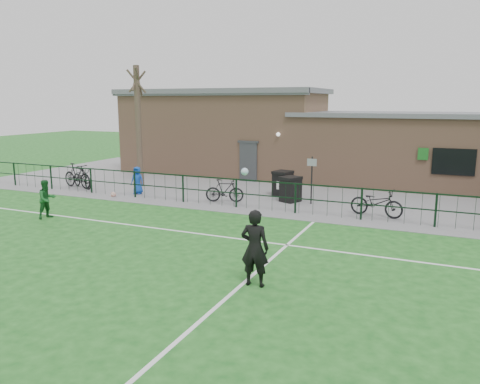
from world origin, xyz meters
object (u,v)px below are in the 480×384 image
at_px(bare_tree, 139,127).
at_px(spectator_child, 137,180).
at_px(bicycle_c, 82,178).
at_px(ball_ground, 113,194).
at_px(wheelie_bin_left, 290,190).
at_px(bicycle_d, 225,191).
at_px(sign_post, 312,180).
at_px(outfield_player, 47,199).
at_px(bicycle_e, 376,203).
at_px(bicycle_b, 77,176).
at_px(wheelie_bin_right, 283,184).

distance_m(bare_tree, spectator_child, 3.16).
bearing_deg(bicycle_c, ball_ground, -88.42).
relative_size(wheelie_bin_left, ball_ground, 4.23).
xyz_separation_m(wheelie_bin_left, bicycle_d, (-2.55, -1.21, -0.01)).
xyz_separation_m(bicycle_c, ball_ground, (2.82, -1.16, -0.42)).
distance_m(sign_post, outfield_player, 10.41).
distance_m(bicycle_d, ball_ground, 5.22).
relative_size(sign_post, bicycle_e, 1.01).
relative_size(wheelie_bin_left, sign_post, 0.50).
relative_size(wheelie_bin_left, outfield_player, 0.70).
distance_m(bicycle_b, bicycle_e, 14.45).
bearing_deg(bare_tree, outfield_player, -83.32).
distance_m(bicycle_c, outfield_player, 6.09).
bearing_deg(bare_tree, sign_post, -4.07).
distance_m(wheelie_bin_left, outfield_player, 9.72).
height_order(bicycle_b, spectator_child, spectator_child).
distance_m(spectator_child, ball_ground, 1.29).
bearing_deg(bicycle_d, wheelie_bin_left, -81.95).
bearing_deg(outfield_player, bicycle_c, 43.03).
bearing_deg(bicycle_e, bicycle_d, 100.14).
distance_m(bare_tree, bicycle_b, 3.88).
bearing_deg(bicycle_e, bicycle_c, 99.49).
bearing_deg(bicycle_c, bicycle_e, -66.53).
height_order(bare_tree, bicycle_b, bare_tree).
distance_m(bare_tree, bicycle_c, 3.75).
relative_size(wheelie_bin_right, spectator_child, 0.82).
height_order(bare_tree, wheelie_bin_left, bare_tree).
height_order(bicycle_c, bicycle_d, bicycle_c).
relative_size(bicycle_b, outfield_player, 1.42).
bearing_deg(bicycle_e, wheelie_bin_left, 82.32).
height_order(wheelie_bin_right, bicycle_c, wheelie_bin_right).
xyz_separation_m(bare_tree, outfield_player, (0.81, -6.91, -2.28)).
xyz_separation_m(bicycle_d, spectator_child, (-4.50, -0.01, 0.14)).
xyz_separation_m(bicycle_b, ball_ground, (3.05, -1.05, -0.51)).
bearing_deg(sign_post, bicycle_e, -21.56).
xyz_separation_m(sign_post, bicycle_b, (-11.63, -1.12, -0.39)).
bearing_deg(bicycle_e, bicycle_b, 99.91).
xyz_separation_m(wheelie_bin_left, wheelie_bin_right, (-0.75, 1.16, 0.02)).
height_order(bicycle_b, bicycle_e, bicycle_b).
bearing_deg(bare_tree, wheelie_bin_left, -4.01).
height_order(bicycle_c, ball_ground, bicycle_c).
xyz_separation_m(bare_tree, wheelie_bin_right, (7.43, 0.58, -2.46)).
bearing_deg(bicycle_e, spectator_child, 100.11).
bearing_deg(spectator_child, bicycle_d, -7.19).
height_order(bicycle_b, bicycle_d, bicycle_b).
height_order(outfield_player, ball_ground, outfield_player).
height_order(sign_post, bicycle_b, sign_post).
bearing_deg(ball_ground, bicycle_b, 160.95).
xyz_separation_m(wheelie_bin_right, ball_ground, (-6.90, -3.40, -0.42)).
bearing_deg(spectator_child, outfield_player, -100.93).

